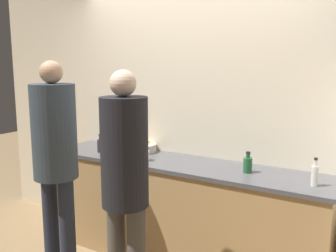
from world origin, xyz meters
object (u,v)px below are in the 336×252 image
person_center (125,179)px  cup_white (145,156)px  person_left (55,151)px  bottle_dark (101,145)px  cup_black (116,144)px  fruit_bowl (140,147)px  utensil_crock (121,140)px  bottle_clear (315,175)px  bottle_green (248,164)px

person_center → cup_white: 0.84m
person_left → cup_white: 0.78m
bottle_dark → cup_black: 0.19m
fruit_bowl → cup_white: fruit_bowl is taller
utensil_crock → cup_white: utensil_crock is taller
bottle_dark → cup_black: size_ratio=1.96×
cup_white → person_center: bearing=-64.5°
cup_white → cup_black: cup_black is taller
person_center → utensil_crock: (-0.91, 1.11, -0.02)m
person_center → bottle_clear: bearing=36.6°
utensil_crock → bottle_dark: size_ratio=1.59×
person_center → fruit_bowl: (-0.61, 1.02, -0.05)m
person_left → bottle_clear: (1.90, 0.67, -0.08)m
person_left → cup_black: 0.86m
bottle_clear → fruit_bowl: bearing=172.7°
bottle_dark → cup_black: (0.04, 0.19, -0.02)m
person_left → fruit_bowl: (0.21, 0.89, -0.12)m
fruit_bowl → bottle_dark: bottle_dark is taller
utensil_crock → bottle_clear: utensil_crock is taller
person_center → bottle_clear: person_center is taller
person_center → cup_white: person_center is taller
cup_black → bottle_clear: bearing=-5.2°
utensil_crock → cup_black: utensil_crock is taller
person_center → cup_white: bearing=115.5°
bottle_dark → cup_white: 0.56m
person_left → bottle_clear: size_ratio=8.83×
cup_white → utensil_crock: bearing=147.2°
bottle_clear → bottle_green: size_ratio=1.21×
cup_white → cup_black: 0.57m
bottle_dark → bottle_clear: (2.00, 0.01, 0.01)m
bottle_clear → cup_black: (-1.96, 0.18, -0.04)m
utensil_crock → cup_white: bearing=-32.8°
utensil_crock → cup_black: size_ratio=3.12×
person_center → bottle_green: person_center is taller
person_center → bottle_dark: bearing=139.2°
cup_white → fruit_bowl: bearing=133.2°
fruit_bowl → cup_black: (-0.27, -0.04, 0.01)m
fruit_bowl → cup_white: bearing=-46.8°
bottle_clear → cup_white: (-1.44, -0.05, -0.04)m
person_center → cup_white: (-0.36, 0.75, -0.05)m
utensil_crock → bottle_dark: (-0.01, -0.31, 0.00)m
bottle_clear → bottle_green: 0.53m
person_left → bottle_clear: 2.01m
person_center → cup_black: person_center is taller
person_center → bottle_green: bearing=57.4°
fruit_bowl → cup_white: (0.25, -0.26, 0.00)m
fruit_bowl → bottle_clear: bottle_clear is taller
bottle_dark → cup_white: size_ratio=2.04×
bottle_dark → bottle_green: size_ratio=1.06×
person_left → fruit_bowl: person_left is taller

